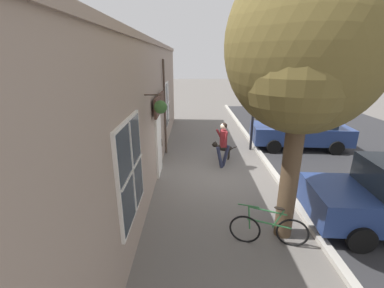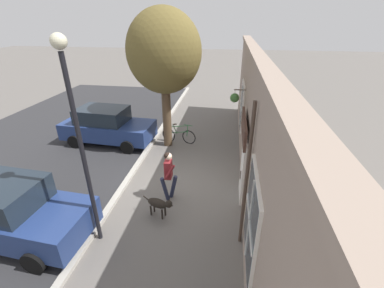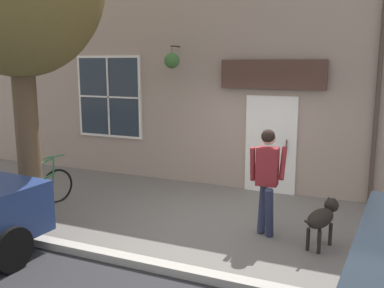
{
  "view_description": "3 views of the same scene",
  "coord_description": "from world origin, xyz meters",
  "px_view_note": "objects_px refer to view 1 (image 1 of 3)",
  "views": [
    {
      "loc": [
        -0.97,
        -8.37,
        4.02
      ],
      "look_at": [
        -0.96,
        0.46,
        1.05
      ],
      "focal_mm": 24.0,
      "sensor_mm": 36.0,
      "label": 1
    },
    {
      "loc": [
        -1.58,
        7.65,
        5.53
      ],
      "look_at": [
        -0.21,
        -1.53,
        0.94
      ],
      "focal_mm": 24.0,
      "sensor_mm": 36.0,
      "label": 2
    },
    {
      "loc": [
        6.77,
        2.36,
        2.79
      ],
      "look_at": [
        0.16,
        -0.52,
        1.41
      ],
      "focal_mm": 40.0,
      "sensor_mm": 36.0,
      "label": 3
    }
  ],
  "objects_px": {
    "pedestrian_walking": "(223,141)",
    "parked_car_mid_block": "(301,130)",
    "street_tree_by_curb": "(304,53)",
    "leaning_bicycle": "(268,229)",
    "street_lamp": "(256,73)",
    "dog_on_leash": "(222,148)"
  },
  "relations": [
    {
      "from": "dog_on_leash",
      "to": "pedestrian_walking",
      "type": "bearing_deg",
      "value": -96.14
    },
    {
      "from": "dog_on_leash",
      "to": "street_lamp",
      "type": "bearing_deg",
      "value": 37.53
    },
    {
      "from": "pedestrian_walking",
      "to": "parked_car_mid_block",
      "type": "distance_m",
      "value": 4.5
    },
    {
      "from": "pedestrian_walking",
      "to": "parked_car_mid_block",
      "type": "xyz_separation_m",
      "value": [
        3.88,
        2.26,
        -0.19
      ]
    },
    {
      "from": "parked_car_mid_block",
      "to": "street_lamp",
      "type": "relative_size",
      "value": 0.83
    },
    {
      "from": "dog_on_leash",
      "to": "street_lamp",
      "type": "xyz_separation_m",
      "value": [
        1.43,
        1.1,
        2.94
      ]
    },
    {
      "from": "dog_on_leash",
      "to": "leaning_bicycle",
      "type": "xyz_separation_m",
      "value": [
        0.44,
        -5.25,
        -0.09
      ]
    },
    {
      "from": "pedestrian_walking",
      "to": "parked_car_mid_block",
      "type": "bearing_deg",
      "value": 30.21
    },
    {
      "from": "pedestrian_walking",
      "to": "dog_on_leash",
      "type": "bearing_deg",
      "value": 83.86
    },
    {
      "from": "leaning_bicycle",
      "to": "parked_car_mid_block",
      "type": "bearing_deg",
      "value": 63.14
    },
    {
      "from": "parked_car_mid_block",
      "to": "dog_on_leash",
      "type": "bearing_deg",
      "value": -160.2
    },
    {
      "from": "parked_car_mid_block",
      "to": "street_lamp",
      "type": "height_order",
      "value": "street_lamp"
    },
    {
      "from": "street_tree_by_curb",
      "to": "parked_car_mid_block",
      "type": "height_order",
      "value": "street_tree_by_curb"
    },
    {
      "from": "leaning_bicycle",
      "to": "street_tree_by_curb",
      "type": "bearing_deg",
      "value": 33.76
    },
    {
      "from": "parked_car_mid_block",
      "to": "street_tree_by_curb",
      "type": "bearing_deg",
      "value": -114.87
    },
    {
      "from": "pedestrian_walking",
      "to": "street_lamp",
      "type": "distance_m",
      "value": 3.43
    },
    {
      "from": "leaning_bicycle",
      "to": "street_lamp",
      "type": "height_order",
      "value": "street_lamp"
    },
    {
      "from": "street_tree_by_curb",
      "to": "leaning_bicycle",
      "type": "relative_size",
      "value": 3.48
    },
    {
      "from": "pedestrian_walking",
      "to": "leaning_bicycle",
      "type": "relative_size",
      "value": 1.03
    },
    {
      "from": "street_tree_by_curb",
      "to": "street_lamp",
      "type": "xyz_separation_m",
      "value": [
        0.58,
        6.07,
        -0.69
      ]
    },
    {
      "from": "street_tree_by_curb",
      "to": "parked_car_mid_block",
      "type": "xyz_separation_m",
      "value": [
        2.94,
        6.33,
        -3.22
      ]
    },
    {
      "from": "pedestrian_walking",
      "to": "leaning_bicycle",
      "type": "bearing_deg",
      "value": -82.99
    }
  ]
}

